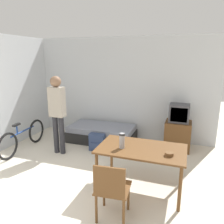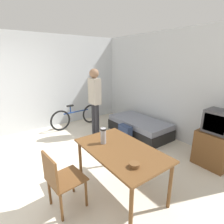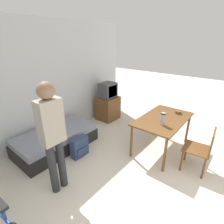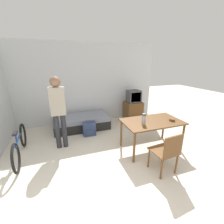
# 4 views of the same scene
# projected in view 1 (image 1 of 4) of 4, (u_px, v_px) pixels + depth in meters

# --- Properties ---
(wall_back) EXTENTS (5.35, 0.06, 2.70)m
(wall_back) POSITION_uv_depth(u_px,v_px,m) (114.00, 88.00, 5.98)
(wall_back) COLOR silver
(wall_back) RESTS_ON ground_plane
(daybed) EXTENTS (1.73, 0.91, 0.42)m
(daybed) POSITION_uv_depth(u_px,v_px,m) (102.00, 133.00, 5.80)
(daybed) COLOR black
(daybed) RESTS_ON ground_plane
(tv) EXTENTS (0.60, 0.54, 1.12)m
(tv) POSITION_uv_depth(u_px,v_px,m) (178.00, 130.00, 5.22)
(tv) COLOR brown
(tv) RESTS_ON ground_plane
(dining_table) EXTENTS (1.40, 0.83, 0.75)m
(dining_table) POSITION_uv_depth(u_px,v_px,m) (141.00, 152.00, 3.56)
(dining_table) COLOR brown
(dining_table) RESTS_ON ground_plane
(wooden_chair) EXTENTS (0.49, 0.49, 0.87)m
(wooden_chair) POSITION_uv_depth(u_px,v_px,m) (111.00, 188.00, 2.88)
(wooden_chair) COLOR brown
(wooden_chair) RESTS_ON ground_plane
(bicycle) EXTENTS (0.16, 1.65, 0.71)m
(bicycle) POSITION_uv_depth(u_px,v_px,m) (23.00, 137.00, 5.20)
(bicycle) COLOR black
(bicycle) RESTS_ON ground_plane
(person_standing) EXTENTS (0.34, 0.24, 1.79)m
(person_standing) POSITION_uv_depth(u_px,v_px,m) (57.00, 109.00, 4.87)
(person_standing) COLOR #28282D
(person_standing) RESTS_ON ground_plane
(thermos_flask) EXTENTS (0.09, 0.09, 0.25)m
(thermos_flask) POSITION_uv_depth(u_px,v_px,m) (122.00, 140.00, 3.50)
(thermos_flask) COLOR #99999E
(thermos_flask) RESTS_ON dining_table
(mate_bowl) EXTENTS (0.13, 0.13, 0.05)m
(mate_bowl) POSITION_uv_depth(u_px,v_px,m) (169.00, 154.00, 3.25)
(mate_bowl) COLOR brown
(mate_bowl) RESTS_ON dining_table
(backpack) EXTENTS (0.37, 0.19, 0.42)m
(backpack) POSITION_uv_depth(u_px,v_px,m) (97.00, 142.00, 5.18)
(backpack) COLOR navy
(backpack) RESTS_ON ground_plane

